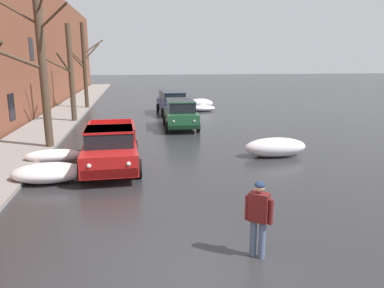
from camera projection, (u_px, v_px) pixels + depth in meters
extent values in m
plane|color=#2B2B2D|center=(197.00, 279.00, 7.25)|extent=(200.00, 200.00, 0.00)
cube|color=gray|center=(50.00, 126.00, 23.53)|extent=(3.15, 80.00, 0.15)
cube|color=brown|center=(6.00, 41.00, 22.01)|extent=(0.60, 80.00, 10.71)
cube|color=black|center=(11.00, 107.00, 21.64)|extent=(0.08, 1.10, 1.60)
cube|color=black|center=(31.00, 49.00, 26.31)|extent=(0.08, 1.10, 1.60)
ellipsoid|color=white|center=(203.00, 108.00, 30.72)|extent=(2.04, 1.13, 0.50)
ellipsoid|color=white|center=(203.00, 107.00, 30.73)|extent=(0.78, 0.65, 0.65)
ellipsoid|color=white|center=(54.00, 156.00, 15.40)|extent=(2.42, 0.91, 0.56)
ellipsoid|color=white|center=(39.00, 158.00, 15.18)|extent=(0.58, 0.48, 0.48)
ellipsoid|color=white|center=(200.00, 104.00, 32.20)|extent=(2.28, 0.97, 0.89)
ellipsoid|color=white|center=(200.00, 106.00, 32.11)|extent=(0.55, 0.46, 0.46)
ellipsoid|color=white|center=(198.00, 106.00, 32.36)|extent=(0.49, 0.41, 0.41)
ellipsoid|color=white|center=(49.00, 173.00, 12.95)|extent=(2.60, 1.47, 0.67)
ellipsoid|color=white|center=(47.00, 174.00, 12.88)|extent=(0.76, 0.63, 0.63)
ellipsoid|color=white|center=(275.00, 147.00, 16.32)|extent=(2.85, 1.17, 0.86)
ellipsoid|color=white|center=(261.00, 149.00, 16.32)|extent=(0.83, 0.70, 0.70)
cylinder|color=#4C3D2D|center=(44.00, 75.00, 16.94)|extent=(0.38, 0.38, 7.15)
cylinder|color=#4C3D2D|center=(17.00, 12.00, 16.42)|extent=(2.03, 0.69, 1.22)
cylinder|color=#4C3D2D|center=(42.00, 17.00, 16.94)|extent=(0.18, 1.30, 1.16)
cylinder|color=#4C3D2D|center=(16.00, 58.00, 16.05)|extent=(2.04, 1.36, 1.06)
cylinder|color=#4C3D2D|center=(53.00, 16.00, 15.97)|extent=(1.58, 1.16, 1.14)
cylinder|color=#4C3D2D|center=(71.00, 74.00, 24.46)|extent=(0.36, 0.36, 6.60)
cylinder|color=#4C3D2D|center=(71.00, 52.00, 24.77)|extent=(0.19, 1.41, 0.70)
cylinder|color=#4C3D2D|center=(57.00, 65.00, 23.96)|extent=(1.67, 0.63, 1.00)
cylinder|color=#4C3D2D|center=(64.00, 64.00, 23.33)|extent=(0.60, 2.04, 1.44)
cylinder|color=#423323|center=(85.00, 67.00, 31.34)|extent=(0.33, 0.33, 7.33)
cylinder|color=#423323|center=(92.00, 52.00, 31.53)|extent=(1.38, 0.96, 1.49)
cylinder|color=#423323|center=(78.00, 61.00, 30.82)|extent=(1.07, 0.86, 1.31)
cylinder|color=#423323|center=(75.00, 56.00, 30.83)|extent=(1.43, 0.49, 1.54)
cylinder|color=#423323|center=(93.00, 47.00, 31.63)|extent=(1.66, 1.29, 1.25)
cube|color=red|center=(111.00, 150.00, 14.61)|extent=(2.17, 5.35, 0.76)
cube|color=black|center=(110.00, 136.00, 13.74)|extent=(1.81, 1.75, 0.64)
cube|color=red|center=(109.00, 129.00, 13.68)|extent=(1.85, 1.81, 0.08)
cube|color=red|center=(133.00, 129.00, 15.66)|extent=(0.19, 2.54, 0.44)
cube|color=red|center=(88.00, 131.00, 15.31)|extent=(0.19, 2.54, 0.44)
cube|color=red|center=(112.00, 124.00, 16.95)|extent=(1.89, 0.17, 0.44)
cube|color=#B7B7BC|center=(109.00, 174.00, 12.18)|extent=(1.89, 0.19, 0.32)
sphere|color=white|center=(129.00, 164.00, 12.19)|extent=(0.16, 0.16, 0.16)
sphere|color=white|center=(89.00, 166.00, 11.95)|extent=(0.16, 0.16, 0.16)
cylinder|color=black|center=(139.00, 168.00, 13.37)|extent=(0.24, 0.73, 0.72)
cylinder|color=black|center=(82.00, 172.00, 12.99)|extent=(0.24, 0.73, 0.72)
cylinder|color=black|center=(135.00, 148.00, 16.40)|extent=(0.24, 0.73, 0.72)
cylinder|color=black|center=(89.00, 150.00, 16.02)|extent=(0.24, 0.73, 0.72)
cube|color=#1E5633|center=(180.00, 117.00, 22.87)|extent=(1.96, 4.27, 0.80)
cube|color=black|center=(180.00, 105.00, 22.74)|extent=(1.67, 3.00, 0.68)
cube|color=#1E5633|center=(180.00, 100.00, 22.67)|extent=(1.70, 3.06, 0.06)
cube|color=black|center=(184.00, 127.00, 20.94)|extent=(1.81, 0.17, 0.22)
cube|color=black|center=(178.00, 116.00, 24.93)|extent=(1.81, 0.17, 0.22)
cylinder|color=black|center=(198.00, 127.00, 21.82)|extent=(0.20, 0.68, 0.68)
cylinder|color=black|center=(167.00, 127.00, 21.58)|extent=(0.20, 0.68, 0.68)
cylinder|color=black|center=(193.00, 120.00, 24.35)|extent=(0.20, 0.68, 0.68)
cylinder|color=black|center=(164.00, 120.00, 24.11)|extent=(0.20, 0.68, 0.68)
sphere|color=silver|center=(194.00, 121.00, 20.91)|extent=(0.14, 0.14, 0.14)
sphere|color=silver|center=(174.00, 121.00, 20.76)|extent=(0.14, 0.14, 0.14)
cube|color=navy|center=(172.00, 105.00, 28.96)|extent=(2.18, 4.74, 0.80)
cube|color=black|center=(172.00, 96.00, 28.83)|extent=(1.83, 3.33, 0.68)
cube|color=navy|center=(172.00, 92.00, 28.76)|extent=(1.87, 3.40, 0.06)
cube|color=black|center=(177.00, 112.00, 26.87)|extent=(1.88, 0.23, 0.22)
cube|color=black|center=(168.00, 105.00, 31.18)|extent=(1.88, 0.23, 0.22)
cylinder|color=black|center=(188.00, 112.00, 27.89)|extent=(0.22, 0.69, 0.68)
cylinder|color=black|center=(163.00, 113.00, 27.48)|extent=(0.22, 0.69, 0.68)
cylinder|color=black|center=(181.00, 107.00, 30.62)|extent=(0.22, 0.69, 0.68)
cylinder|color=black|center=(158.00, 108.00, 30.21)|extent=(0.22, 0.69, 0.68)
sphere|color=silver|center=(185.00, 107.00, 26.88)|extent=(0.14, 0.14, 0.14)
sphere|color=silver|center=(169.00, 108.00, 26.63)|extent=(0.14, 0.14, 0.14)
cylinder|color=slate|center=(253.00, 238.00, 8.02)|extent=(0.21, 0.21, 0.86)
cylinder|color=slate|center=(262.00, 240.00, 7.93)|extent=(0.21, 0.21, 0.86)
cube|color=#5B1919|center=(259.00, 207.00, 7.81)|extent=(0.49, 0.46, 0.64)
cylinder|color=#5B1919|center=(247.00, 207.00, 7.94)|extent=(0.15, 0.15, 0.56)
cylinder|color=#5B1919|center=(271.00, 212.00, 7.70)|extent=(0.15, 0.15, 0.56)
sphere|color=tan|center=(260.00, 187.00, 7.70)|extent=(0.22, 0.22, 0.22)
ellipsoid|color=#1E2D4C|center=(260.00, 185.00, 7.69)|extent=(0.23, 0.23, 0.17)
cylinder|color=beige|center=(269.00, 205.00, 7.89)|extent=(0.11, 0.11, 0.11)
cylinder|color=silver|center=(269.00, 202.00, 7.87)|extent=(0.12, 0.12, 0.02)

